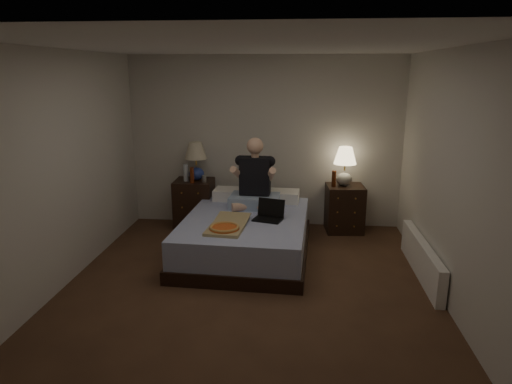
# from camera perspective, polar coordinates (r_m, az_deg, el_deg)

# --- Properties ---
(floor) EXTENTS (4.00, 4.50, 0.00)m
(floor) POSITION_cam_1_polar(r_m,az_deg,el_deg) (4.99, -1.00, -12.17)
(floor) COLOR brown
(floor) RESTS_ON ground
(ceiling) EXTENTS (4.00, 4.50, 0.00)m
(ceiling) POSITION_cam_1_polar(r_m,az_deg,el_deg) (4.45, -1.16, 17.83)
(ceiling) COLOR white
(ceiling) RESTS_ON ground
(wall_back) EXTENTS (4.00, 0.00, 2.50)m
(wall_back) POSITION_cam_1_polar(r_m,az_deg,el_deg) (6.76, 1.09, 6.23)
(wall_back) COLOR silver
(wall_back) RESTS_ON ground
(wall_front) EXTENTS (4.00, 0.00, 2.50)m
(wall_front) POSITION_cam_1_polar(r_m,az_deg,el_deg) (2.45, -7.12, -9.99)
(wall_front) COLOR silver
(wall_front) RESTS_ON ground
(wall_left) EXTENTS (0.00, 4.50, 2.50)m
(wall_left) POSITION_cam_1_polar(r_m,az_deg,el_deg) (5.18, -23.65, 2.25)
(wall_left) COLOR silver
(wall_left) RESTS_ON ground
(wall_right) EXTENTS (0.00, 4.50, 2.50)m
(wall_right) POSITION_cam_1_polar(r_m,az_deg,el_deg) (4.77, 23.54, 1.26)
(wall_right) COLOR silver
(wall_right) RESTS_ON ground
(bed) EXTENTS (1.59, 2.06, 0.50)m
(bed) POSITION_cam_1_polar(r_m,az_deg,el_deg) (5.81, -1.29, -5.47)
(bed) COLOR #5C70B9
(bed) RESTS_ON floor
(nightstand_left) EXTENTS (0.56, 0.51, 0.72)m
(nightstand_left) POSITION_cam_1_polar(r_m,az_deg,el_deg) (6.84, -7.70, -1.46)
(nightstand_left) COLOR black
(nightstand_left) RESTS_ON floor
(nightstand_right) EXTENTS (0.56, 0.51, 0.68)m
(nightstand_right) POSITION_cam_1_polar(r_m,az_deg,el_deg) (6.74, 11.00, -2.03)
(nightstand_right) COLOR black
(nightstand_right) RESTS_ON floor
(lamp_left) EXTENTS (0.38, 0.38, 0.56)m
(lamp_left) POSITION_cam_1_polar(r_m,az_deg,el_deg) (6.70, -7.50, 3.83)
(lamp_left) COLOR #2A3E9A
(lamp_left) RESTS_ON nightstand_left
(lamp_right) EXTENTS (0.38, 0.38, 0.56)m
(lamp_right) POSITION_cam_1_polar(r_m,az_deg,el_deg) (6.59, 11.03, 3.15)
(lamp_right) COLOR #96978F
(lamp_right) RESTS_ON nightstand_right
(water_bottle) EXTENTS (0.07, 0.07, 0.25)m
(water_bottle) POSITION_cam_1_polar(r_m,az_deg,el_deg) (6.69, -8.77, 2.40)
(water_bottle) COLOR silver
(water_bottle) RESTS_ON nightstand_left
(soda_can) EXTENTS (0.07, 0.07, 0.10)m
(soda_can) POSITION_cam_1_polar(r_m,az_deg,el_deg) (6.60, -6.51, 1.65)
(soda_can) COLOR #A2A29D
(soda_can) RESTS_ON nightstand_left
(beer_bottle_left) EXTENTS (0.06, 0.06, 0.23)m
(beer_bottle_left) POSITION_cam_1_polar(r_m,az_deg,el_deg) (6.57, -8.01, 2.11)
(beer_bottle_left) COLOR #5E230D
(beer_bottle_left) RESTS_ON nightstand_left
(beer_bottle_right) EXTENTS (0.06, 0.06, 0.23)m
(beer_bottle_right) POSITION_cam_1_polar(r_m,az_deg,el_deg) (6.55, 9.70, 1.65)
(beer_bottle_right) COLOR #50200B
(beer_bottle_right) RESTS_ON nightstand_right
(person) EXTENTS (0.68, 0.55, 0.93)m
(person) POSITION_cam_1_polar(r_m,az_deg,el_deg) (6.03, -0.19, 2.37)
(person) COLOR black
(person) RESTS_ON bed
(laptop) EXTENTS (0.40, 0.36, 0.24)m
(laptop) POSITION_cam_1_polar(r_m,az_deg,el_deg) (5.57, 1.50, -2.37)
(laptop) COLOR black
(laptop) RESTS_ON bed
(pizza_box) EXTENTS (0.47, 0.79, 0.08)m
(pizza_box) POSITION_cam_1_polar(r_m,az_deg,el_deg) (5.22, -3.97, -4.56)
(pizza_box) COLOR tan
(pizza_box) RESTS_ON bed
(radiator) EXTENTS (0.10, 1.60, 0.40)m
(radiator) POSITION_cam_1_polar(r_m,az_deg,el_deg) (5.58, 19.99, -7.85)
(radiator) COLOR white
(radiator) RESTS_ON floor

